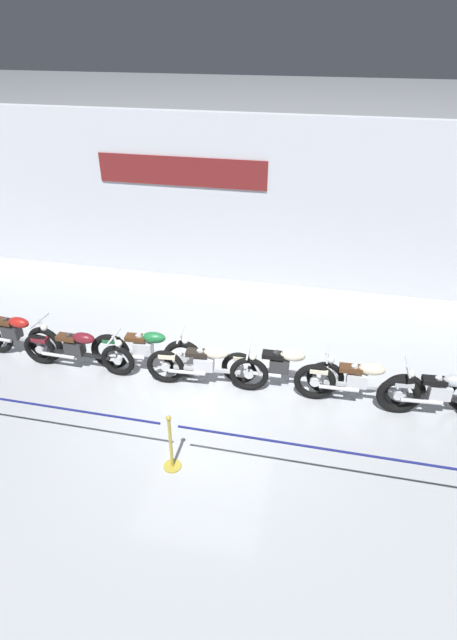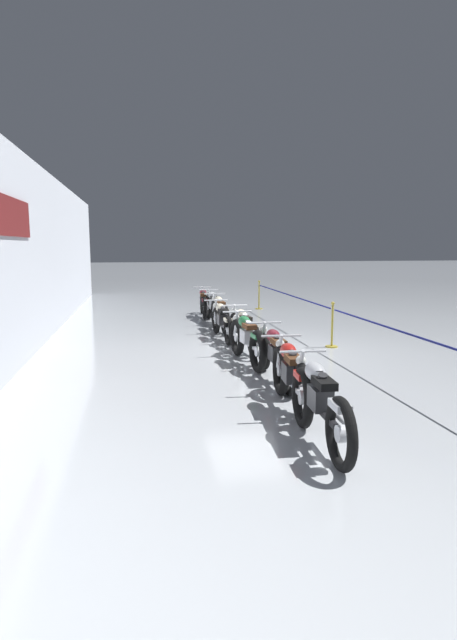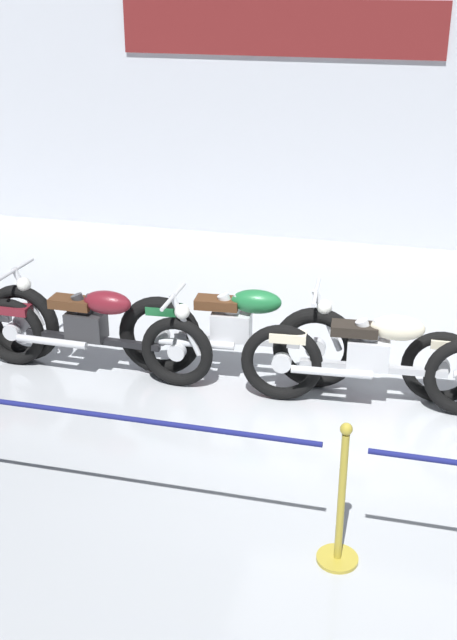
{
  "view_description": "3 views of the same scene",
  "coord_description": "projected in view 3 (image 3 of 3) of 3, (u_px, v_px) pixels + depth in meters",
  "views": [
    {
      "loc": [
        1.95,
        -6.77,
        6.04
      ],
      "look_at": [
        0.19,
        1.35,
        1.0
      ],
      "focal_mm": 28.0,
      "sensor_mm": 36.0,
      "label": 1
    },
    {
      "loc": [
        -10.74,
        2.76,
        2.32
      ],
      "look_at": [
        1.49,
        0.55,
        0.46
      ],
      "focal_mm": 28.0,
      "sensor_mm": 36.0,
      "label": 2
    },
    {
      "loc": [
        0.24,
        -5.82,
        3.63
      ],
      "look_at": [
        -1.34,
        0.5,
        0.7
      ],
      "focal_mm": 45.0,
      "sensor_mm": 36.0,
      "label": 3
    }
  ],
  "objects": [
    {
      "name": "stanchion_mid_left",
      "position": [
        340.0,
        516.0,
        5.17
      ],
      "size": [
        0.28,
        0.28,
        1.05
      ],
      "color": "gold",
      "rests_on": "ground"
    },
    {
      "name": "stanchion_far_left",
      "position": [
        121.0,
        432.0,
        5.32
      ],
      "size": [
        14.06,
        0.28,
        1.05
      ],
      "color": "gold",
      "rests_on": "ground"
    },
    {
      "name": "ground_plane",
      "position": [
        369.0,
        436.0,
        6.69
      ],
      "size": [
        120.0,
        120.0,
        0.0
      ],
      "primitive_type": "plane",
      "color": "#B2B7BC"
    },
    {
      "name": "motorcycle_maroon_2",
      "position": [
        92.0,
        331.0,
        7.51
      ],
      "size": [
        2.37,
        0.62,
        0.92
      ],
      "color": "black",
      "rests_on": "ground"
    },
    {
      "name": "motorcycle_green_3",
      "position": [
        237.0,
        334.0,
        7.39
      ],
      "size": [
        2.27,
        0.62,
        0.98
      ],
      "color": "black",
      "rests_on": "ground"
    },
    {
      "name": "motorcycle_cream_4",
      "position": [
        375.0,
        359.0,
        6.94
      ],
      "size": [
        2.33,
        0.62,
        0.94
      ],
      "color": "black",
      "rests_on": "ground"
    },
    {
      "name": "back_wall",
      "position": [
        414.0,
        89.0,
        10.37
      ],
      "size": [
        28.0,
        0.29,
        4.2
      ],
      "color": "silver",
      "rests_on": "ground"
    }
  ]
}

